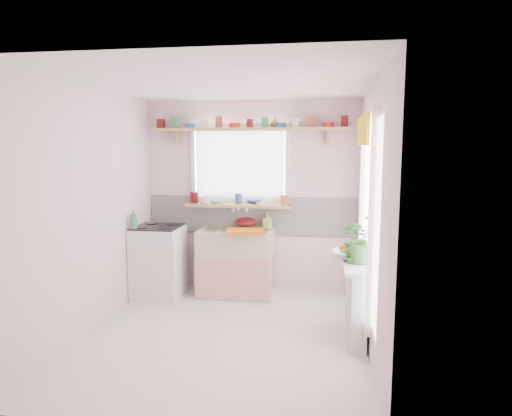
# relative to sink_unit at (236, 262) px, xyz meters

# --- Properties ---
(room) EXTENTS (3.20, 3.20, 3.20)m
(room) POSITION_rel_sink_unit_xyz_m (0.81, -0.43, 0.94)
(room) COLOR white
(room) RESTS_ON ground
(sink_unit) EXTENTS (0.95, 0.65, 1.11)m
(sink_unit) POSITION_rel_sink_unit_xyz_m (0.00, 0.00, 0.00)
(sink_unit) COLOR white
(sink_unit) RESTS_ON ground
(cooker) EXTENTS (0.58, 0.58, 0.93)m
(cooker) POSITION_rel_sink_unit_xyz_m (-0.95, -0.24, 0.03)
(cooker) COLOR white
(cooker) RESTS_ON ground
(radiator_ledge) EXTENTS (0.22, 0.95, 0.78)m
(radiator_ledge) POSITION_rel_sink_unit_xyz_m (1.45, -1.09, -0.03)
(radiator_ledge) COLOR white
(radiator_ledge) RESTS_ON ground
(windowsill) EXTENTS (1.40, 0.22, 0.04)m
(windowsill) POSITION_rel_sink_unit_xyz_m (-0.00, 0.19, 0.71)
(windowsill) COLOR tan
(windowsill) RESTS_ON room
(pine_shelf) EXTENTS (2.52, 0.24, 0.04)m
(pine_shelf) POSITION_rel_sink_unit_xyz_m (0.15, 0.18, 1.69)
(pine_shelf) COLOR tan
(pine_shelf) RESTS_ON room
(shelf_crockery) EXTENTS (2.47, 0.11, 0.12)m
(shelf_crockery) POSITION_rel_sink_unit_xyz_m (0.13, 0.18, 1.76)
(shelf_crockery) COLOR #590F14
(shelf_crockery) RESTS_ON pine_shelf
(sill_crockery) EXTENTS (1.35, 0.11, 0.12)m
(sill_crockery) POSITION_rel_sink_unit_xyz_m (-0.00, 0.19, 0.78)
(sill_crockery) COLOR #590F14
(sill_crockery) RESTS_ON windowsill
(dish_tray) EXTENTS (0.51, 0.43, 0.04)m
(dish_tray) POSITION_rel_sink_unit_xyz_m (0.15, -0.19, 0.44)
(dish_tray) COLOR #D45F12
(dish_tray) RESTS_ON sink_unit
(colander) EXTENTS (0.36, 0.36, 0.13)m
(colander) POSITION_rel_sink_unit_xyz_m (0.09, 0.21, 0.48)
(colander) COLOR #510E12
(colander) RESTS_ON sink_unit
(jade_plant) EXTENTS (0.54, 0.50, 0.49)m
(jade_plant) POSITION_rel_sink_unit_xyz_m (1.48, -1.12, 0.59)
(jade_plant) COLOR #326629
(jade_plant) RESTS_ON radiator_ledge
(fruit_bowl) EXTENTS (0.38, 0.38, 0.08)m
(fruit_bowl) POSITION_rel_sink_unit_xyz_m (1.36, -1.00, 0.38)
(fruit_bowl) COLOR silver
(fruit_bowl) RESTS_ON radiator_ledge
(herb_pot) EXTENTS (0.13, 0.09, 0.23)m
(herb_pot) POSITION_rel_sink_unit_xyz_m (1.36, -1.19, 0.46)
(herb_pot) COLOR #295A24
(herb_pot) RESTS_ON radiator_ledge
(soap_bottle_sink) EXTENTS (0.11, 0.11, 0.20)m
(soap_bottle_sink) POSITION_rel_sink_unit_xyz_m (0.37, 0.21, 0.52)
(soap_bottle_sink) COLOR #CCE264
(soap_bottle_sink) RESTS_ON sink_unit
(sill_cup) EXTENTS (0.14, 0.14, 0.10)m
(sill_cup) POSITION_rel_sink_unit_xyz_m (-0.45, 0.13, 0.78)
(sill_cup) COLOR beige
(sill_cup) RESTS_ON windowsill
(sill_bowl) EXTENTS (0.22, 0.22, 0.06)m
(sill_bowl) POSITION_rel_sink_unit_xyz_m (0.20, 0.25, 0.76)
(sill_bowl) COLOR #304A9C
(sill_bowl) RESTS_ON windowsill
(shelf_vase) EXTENTS (0.15, 0.15, 0.13)m
(shelf_vase) POSITION_rel_sink_unit_xyz_m (0.47, 0.24, 1.77)
(shelf_vase) COLOR #9A5D2F
(shelf_vase) RESTS_ON pine_shelf
(cooker_bottle) EXTENTS (0.12, 0.12, 0.23)m
(cooker_bottle) POSITION_rel_sink_unit_xyz_m (-1.17, -0.46, 0.60)
(cooker_bottle) COLOR #3D7A46
(cooker_bottle) RESTS_ON cooker
(fruit) EXTENTS (0.20, 0.14, 0.10)m
(fruit) POSITION_rel_sink_unit_xyz_m (1.37, -0.99, 0.45)
(fruit) COLOR orange
(fruit) RESTS_ON fruit_bowl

